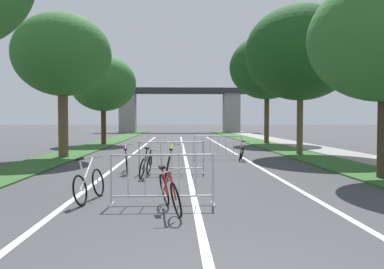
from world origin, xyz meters
The scene contains 21 objects.
grass_verge_left centered at (-5.87, 26.20, 0.03)m, with size 2.04×64.04×0.05m, color #2D5B26.
grass_verge_right centered at (5.87, 26.20, 0.03)m, with size 2.04×64.04×0.05m, color #2D5B26.
sidewalk_path_right centered at (7.99, 26.20, 0.04)m, with size 2.19×64.04×0.08m, color gray.
lane_stripe_center centered at (0.00, 18.52, 0.00)m, with size 0.14×37.05×0.01m, color silver.
lane_stripe_right_lane centered at (2.67, 18.52, 0.00)m, with size 0.14×37.05×0.01m, color silver.
lane_stripe_left_lane centered at (-2.67, 18.52, 0.00)m, with size 0.14×37.05×0.01m, color silver.
overpass_bridge centered at (0.00, 52.93, 4.24)m, with size 22.32×3.01×6.37m.
tree_left_oak_mid centered at (-5.65, 14.85, 4.74)m, with size 4.47×4.47×6.66m.
tree_left_maple_mid centered at (-5.66, 24.79, 4.38)m, with size 4.68×4.68×6.37m.
tree_right_cypress_far centered at (5.66, 7.89, 4.13)m, with size 4.35×4.35×5.99m.
tree_right_oak_near centered at (5.78, 15.94, 5.09)m, with size 5.55×5.55×7.45m.
tree_right_pine_far centered at (6.26, 25.28, 5.64)m, with size 5.54×5.54×8.01m.
crowd_barrier_nearest centered at (-0.69, 4.62, 0.52)m, with size 2.15×0.45×1.05m.
crowd_barrier_second centered at (-0.56, 9.24, 0.52)m, with size 2.17×0.57×1.05m.
crowd_barrier_third centered at (1.44, 13.86, 0.52)m, with size 2.15×0.46×1.05m.
bicycle_silver_0 centered at (2.45, 13.47, 0.37)m, with size 0.70×1.63×0.89m.
bicycle_white_1 centered at (-2.27, 5.06, 0.37)m, with size 0.48×1.67×0.96m.
bicycle_yellow_2 centered at (-0.65, 8.77, 0.39)m, with size 0.54×1.67×1.06m.
bicycle_purple_3 centered at (-2.06, 9.59, 0.36)m, with size 0.51×1.72×0.93m.
bicycle_red_4 centered at (-0.53, 4.01, 0.37)m, with size 0.55×1.71×0.89m.
bicycle_black_5 centered at (-1.34, 8.67, 0.35)m, with size 0.57×1.60×0.94m.
Camera 1 is at (-0.37, -3.35, 1.74)m, focal length 36.41 mm.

